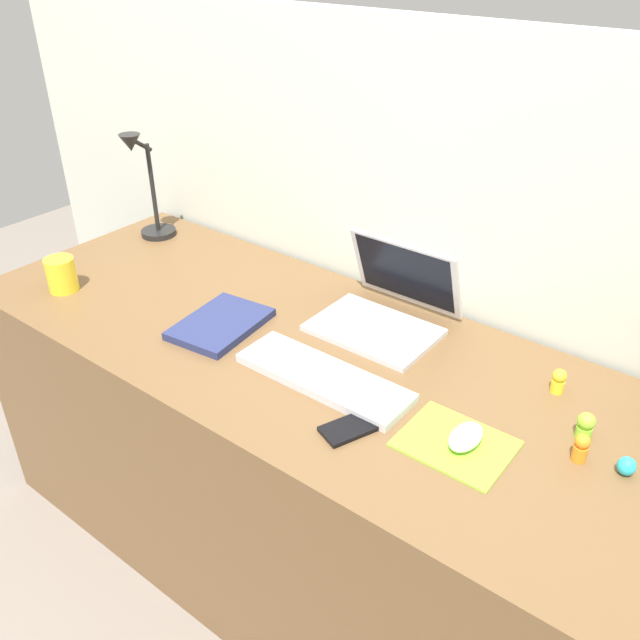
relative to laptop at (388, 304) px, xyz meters
The scene contains 15 objects.
ground_plane 0.82m from the laptop, 111.14° to the right, with size 6.00×6.00×0.00m, color slate.
back_wall 0.21m from the laptop, 114.75° to the left, with size 3.07×0.05×1.44m, color beige.
desk 0.48m from the laptop, 111.14° to the right, with size 1.87×0.71×0.74m, color brown.
laptop is the anchor object (origin of this frame).
keyboard 0.30m from the laptop, 85.16° to the right, with size 0.41×0.13×0.02m, color silver.
mousepad 0.47m from the laptop, 40.59° to the right, with size 0.21×0.17×0.00m, color #8CDB33.
mouse 0.47m from the laptop, 38.60° to the right, with size 0.06×0.10×0.03m, color silver.
cell_phone 0.43m from the laptop, 66.53° to the right, with size 0.06×0.13×0.01m, color black.
desk_lamp 0.89m from the laptop, behind, with size 0.11×0.14×0.34m.
notebook_pad 0.42m from the laptop, 138.66° to the right, with size 0.17×0.24×0.02m, color navy.
coffee_mug 0.89m from the laptop, 153.28° to the right, with size 0.08×0.08×0.09m, color yellow.
toy_figurine_lime 0.56m from the laptop, 13.52° to the right, with size 0.03×0.03×0.06m.
toy_figurine_cyan 0.67m from the laptop, 16.10° to the right, with size 0.03×0.03×0.04m, color #28B7CC.
toy_figurine_yellow 0.45m from the laptop, ahead, with size 0.03×0.03×0.06m.
toy_figurine_orange 0.59m from the laptop, 19.72° to the right, with size 0.03×0.03×0.06m.
Camera 1 is at (0.83, -1.03, 1.62)m, focal length 37.40 mm.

